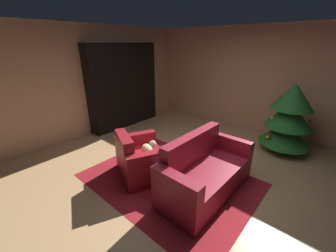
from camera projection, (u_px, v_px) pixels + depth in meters
ground_plane at (188, 173)px, 3.82m from camera, size 7.18×7.18×0.00m
wall_back at (256, 80)px, 5.31m from camera, size 6.11×0.06×2.63m
wall_left at (92, 81)px, 5.17m from camera, size 0.06×5.75×2.63m
area_rug at (170, 180)px, 3.62m from camera, size 2.78×2.07×0.01m
bookshelf_unit at (127, 86)px, 5.73m from camera, size 0.34×2.07×2.21m
armchair_red at (141, 160)px, 3.68m from camera, size 1.17×1.09×0.81m
couch_red at (205, 174)px, 3.25m from camera, size 0.76×1.68×0.92m
coffee_table at (172, 163)px, 3.39m from camera, size 0.61×0.61×0.45m
book_stack_on_table at (172, 157)px, 3.34m from camera, size 0.23×0.17×0.14m
bottle_on_table at (162, 154)px, 3.34m from camera, size 0.08×0.08×0.26m
decorated_tree at (289, 118)px, 4.32m from camera, size 1.02×1.02×1.47m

